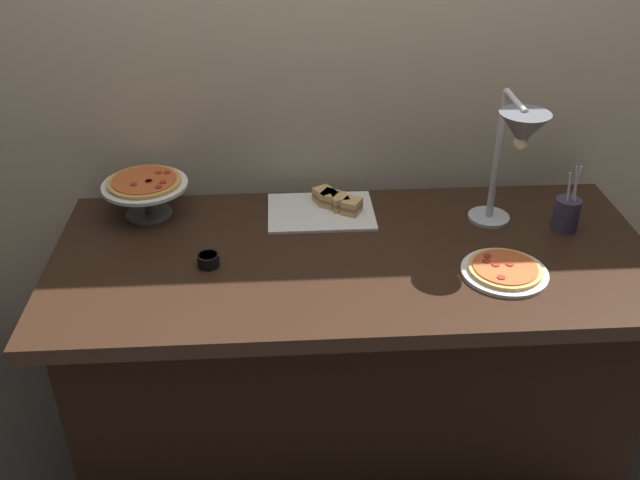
% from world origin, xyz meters
% --- Properties ---
extents(ground_plane, '(8.00, 8.00, 0.00)m').
position_xyz_m(ground_plane, '(0.00, 0.00, 0.00)').
color(ground_plane, '#4C443D').
extents(back_wall, '(4.40, 0.04, 2.40)m').
position_xyz_m(back_wall, '(0.00, 0.50, 1.20)').
color(back_wall, '#C6B593').
rests_on(back_wall, ground_plane).
extents(buffet_table, '(1.90, 0.84, 0.76)m').
position_xyz_m(buffet_table, '(0.00, 0.00, 0.39)').
color(buffet_table, black).
rests_on(buffet_table, ground_plane).
extents(heat_lamp, '(0.15, 0.33, 0.46)m').
position_xyz_m(heat_lamp, '(0.48, 0.04, 1.12)').
color(heat_lamp, '#B7BABF').
rests_on(heat_lamp, buffet_table).
extents(pizza_plate_front, '(0.26, 0.26, 0.03)m').
position_xyz_m(pizza_plate_front, '(0.44, -0.15, 0.77)').
color(pizza_plate_front, white).
rests_on(pizza_plate_front, buffet_table).
extents(pizza_plate_center, '(0.29, 0.29, 0.14)m').
position_xyz_m(pizza_plate_center, '(-0.68, 0.29, 0.87)').
color(pizza_plate_center, '#595B60').
rests_on(pizza_plate_center, buffet_table).
extents(sandwich_platter, '(0.36, 0.27, 0.06)m').
position_xyz_m(sandwich_platter, '(-0.06, 0.27, 0.78)').
color(sandwich_platter, white).
rests_on(sandwich_platter, buffet_table).
extents(sauce_cup_near, '(0.07, 0.07, 0.04)m').
position_xyz_m(sauce_cup_near, '(-0.45, -0.05, 0.78)').
color(sauce_cup_near, black).
rests_on(sauce_cup_near, buffet_table).
extents(utensil_holder, '(0.08, 0.08, 0.23)m').
position_xyz_m(utensil_holder, '(0.71, 0.10, 0.82)').
color(utensil_holder, '#383347').
rests_on(utensil_holder, buffet_table).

